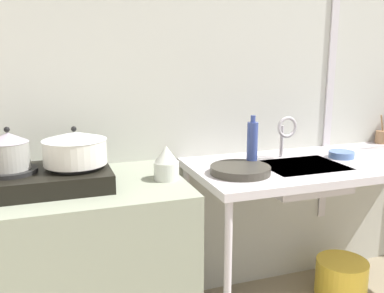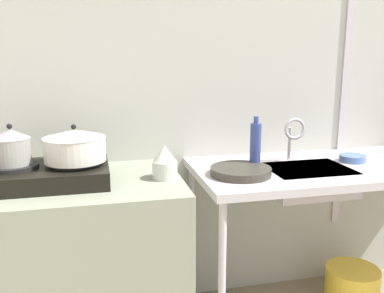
{
  "view_description": "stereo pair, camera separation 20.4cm",
  "coord_description": "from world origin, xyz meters",
  "px_view_note": "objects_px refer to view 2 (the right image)",
  "views": [
    {
      "loc": [
        -1.72,
        -0.34,
        1.44
      ],
      "look_at": [
        -1.07,
        1.54,
        1.0
      ],
      "focal_mm": 39.36,
      "sensor_mm": 36.0,
      "label": 1
    },
    {
      "loc": [
        -1.53,
        -0.4,
        1.44
      ],
      "look_at": [
        -1.07,
        1.54,
        1.0
      ],
      "focal_mm": 39.36,
      "sensor_mm": 36.0,
      "label": 2
    }
  ],
  "objects_px": {
    "stove": "(46,174)",
    "pot_on_right_burner": "(75,145)",
    "sink_basin": "(307,180)",
    "small_bowl_on_drainboard": "(352,158)",
    "percolator": "(165,162)",
    "bottle_by_sink": "(255,146)",
    "frying_pan": "(241,171)",
    "faucet": "(294,132)",
    "bucket_on_floor": "(352,286)",
    "pot_on_left_burner": "(11,147)"
  },
  "relations": [
    {
      "from": "stove",
      "to": "pot_on_right_burner",
      "type": "relative_size",
      "value": 1.99
    },
    {
      "from": "sink_basin",
      "to": "small_bowl_on_drainboard",
      "type": "xyz_separation_m",
      "value": [
        0.3,
        0.07,
        0.08
      ]
    },
    {
      "from": "percolator",
      "to": "bottle_by_sink",
      "type": "bearing_deg",
      "value": 7.46
    },
    {
      "from": "pot_on_right_burner",
      "to": "frying_pan",
      "type": "xyz_separation_m",
      "value": [
        0.77,
        -0.07,
        -0.15
      ]
    },
    {
      "from": "stove",
      "to": "pot_on_right_burner",
      "type": "distance_m",
      "value": 0.19
    },
    {
      "from": "stove",
      "to": "faucet",
      "type": "height_order",
      "value": "faucet"
    },
    {
      "from": "bottle_by_sink",
      "to": "sink_basin",
      "type": "bearing_deg",
      "value": -10.64
    },
    {
      "from": "faucet",
      "to": "bottle_by_sink",
      "type": "relative_size",
      "value": 0.89
    },
    {
      "from": "stove",
      "to": "bucket_on_floor",
      "type": "distance_m",
      "value": 1.84
    },
    {
      "from": "percolator",
      "to": "bucket_on_floor",
      "type": "relative_size",
      "value": 0.52
    },
    {
      "from": "bottle_by_sink",
      "to": "bucket_on_floor",
      "type": "xyz_separation_m",
      "value": [
        0.64,
        0.0,
        -0.88
      ]
    },
    {
      "from": "faucet",
      "to": "small_bowl_on_drainboard",
      "type": "bearing_deg",
      "value": -14.99
    },
    {
      "from": "pot_on_right_burner",
      "to": "faucet",
      "type": "relative_size",
      "value": 1.16
    },
    {
      "from": "small_bowl_on_drainboard",
      "to": "bottle_by_sink",
      "type": "bearing_deg",
      "value": -177.95
    },
    {
      "from": "stove",
      "to": "bottle_by_sink",
      "type": "distance_m",
      "value": 1.02
    },
    {
      "from": "faucet",
      "to": "pot_on_right_burner",
      "type": "bearing_deg",
      "value": -173.86
    },
    {
      "from": "percolator",
      "to": "bottle_by_sink",
      "type": "xyz_separation_m",
      "value": [
        0.48,
        0.06,
        0.04
      ]
    },
    {
      "from": "sink_basin",
      "to": "bucket_on_floor",
      "type": "relative_size",
      "value": 1.39
    },
    {
      "from": "pot_on_left_burner",
      "to": "faucet",
      "type": "relative_size",
      "value": 0.76
    },
    {
      "from": "bottle_by_sink",
      "to": "frying_pan",
      "type": "bearing_deg",
      "value": -140.17
    },
    {
      "from": "stove",
      "to": "pot_on_right_burner",
      "type": "height_order",
      "value": "pot_on_right_burner"
    },
    {
      "from": "frying_pan",
      "to": "bottle_by_sink",
      "type": "xyz_separation_m",
      "value": [
        0.11,
        0.09,
        0.1
      ]
    },
    {
      "from": "stove",
      "to": "sink_basin",
      "type": "relative_size",
      "value": 1.31
    },
    {
      "from": "percolator",
      "to": "pot_on_left_burner",
      "type": "bearing_deg",
      "value": 176.15
    },
    {
      "from": "pot_on_left_burner",
      "to": "sink_basin",
      "type": "xyz_separation_m",
      "value": [
        1.43,
        -0.03,
        -0.24
      ]
    },
    {
      "from": "stove",
      "to": "bucket_on_floor",
      "type": "xyz_separation_m",
      "value": [
        1.65,
        0.02,
        -0.8
      ]
    },
    {
      "from": "frying_pan",
      "to": "bucket_on_floor",
      "type": "relative_size",
      "value": 0.97
    },
    {
      "from": "percolator",
      "to": "bucket_on_floor",
      "type": "distance_m",
      "value": 1.39
    },
    {
      "from": "pot_on_left_burner",
      "to": "small_bowl_on_drainboard",
      "type": "distance_m",
      "value": 1.74
    },
    {
      "from": "pot_on_left_burner",
      "to": "faucet",
      "type": "bearing_deg",
      "value": 4.97
    },
    {
      "from": "frying_pan",
      "to": "small_bowl_on_drainboard",
      "type": "distance_m",
      "value": 0.7
    },
    {
      "from": "percolator",
      "to": "frying_pan",
      "type": "height_order",
      "value": "percolator"
    },
    {
      "from": "pot_on_left_burner",
      "to": "frying_pan",
      "type": "relative_size",
      "value": 0.61
    },
    {
      "from": "stove",
      "to": "bucket_on_floor",
      "type": "bearing_deg",
      "value": 0.74
    },
    {
      "from": "pot_on_left_burner",
      "to": "pot_on_right_burner",
      "type": "relative_size",
      "value": 0.65
    },
    {
      "from": "frying_pan",
      "to": "bottle_by_sink",
      "type": "bearing_deg",
      "value": 39.83
    },
    {
      "from": "sink_basin",
      "to": "bucket_on_floor",
      "type": "xyz_separation_m",
      "value": [
        0.36,
        0.06,
        -0.69
      ]
    },
    {
      "from": "stove",
      "to": "percolator",
      "type": "height_order",
      "value": "percolator"
    },
    {
      "from": "pot_on_left_burner",
      "to": "frying_pan",
      "type": "distance_m",
      "value": 1.06
    },
    {
      "from": "pot_on_left_burner",
      "to": "faucet",
      "type": "xyz_separation_m",
      "value": [
        1.41,
        0.12,
        -0.02
      ]
    },
    {
      "from": "sink_basin",
      "to": "frying_pan",
      "type": "bearing_deg",
      "value": -174.24
    },
    {
      "from": "bottle_by_sink",
      "to": "bucket_on_floor",
      "type": "relative_size",
      "value": 0.89
    },
    {
      "from": "pot_on_left_burner",
      "to": "bottle_by_sink",
      "type": "bearing_deg",
      "value": 0.85
    },
    {
      "from": "percolator",
      "to": "faucet",
      "type": "bearing_deg",
      "value": 12.83
    },
    {
      "from": "small_bowl_on_drainboard",
      "to": "pot_on_left_burner",
      "type": "bearing_deg",
      "value": -178.74
    },
    {
      "from": "bottle_by_sink",
      "to": "small_bowl_on_drainboard",
      "type": "bearing_deg",
      "value": 2.05
    },
    {
      "from": "bottle_by_sink",
      "to": "bucket_on_floor",
      "type": "distance_m",
      "value": 1.08
    },
    {
      "from": "frying_pan",
      "to": "bucket_on_floor",
      "type": "height_order",
      "value": "frying_pan"
    },
    {
      "from": "sink_basin",
      "to": "bucket_on_floor",
      "type": "bearing_deg",
      "value": 8.77
    },
    {
      "from": "stove",
      "to": "small_bowl_on_drainboard",
      "type": "xyz_separation_m",
      "value": [
        1.6,
        0.04,
        -0.03
      ]
    }
  ]
}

